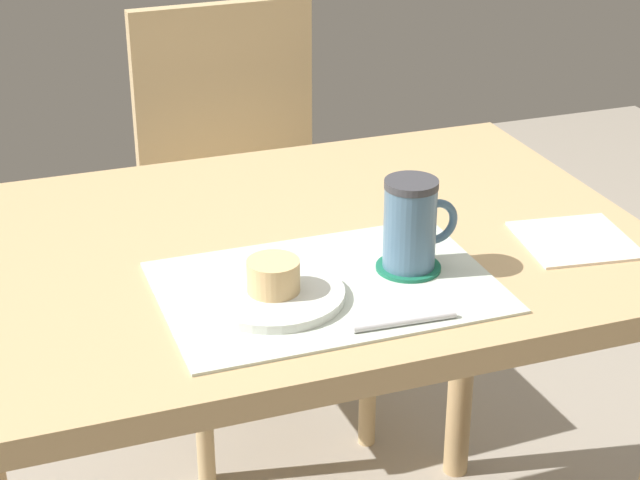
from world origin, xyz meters
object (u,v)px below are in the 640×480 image
at_px(dining_table, 290,300).
at_px(pastry, 273,276).
at_px(pastry_plate, 274,295).
at_px(coffee_mug, 412,223).
at_px(wooden_chair, 244,202).

xyz_separation_m(dining_table, pastry, (-0.07, -0.16, 0.13)).
height_order(pastry_plate, coffee_mug, coffee_mug).
bearing_deg(pastry_plate, dining_table, 65.50).
relative_size(pastry_plate, pastry, 2.69).
xyz_separation_m(dining_table, wooden_chair, (0.13, 0.69, -0.15)).
bearing_deg(coffee_mug, pastry_plate, -174.34).
bearing_deg(pastry_plate, pastry, 0.00).
xyz_separation_m(dining_table, coffee_mug, (0.12, -0.15, 0.17)).
height_order(wooden_chair, pastry, wooden_chair).
relative_size(wooden_chair, pastry, 13.24).
distance_m(dining_table, wooden_chair, 0.72).
xyz_separation_m(pastry, coffee_mug, (0.19, 0.02, 0.03)).
xyz_separation_m(pastry_plate, coffee_mug, (0.19, 0.02, 0.06)).
bearing_deg(wooden_chair, pastry_plate, 74.72).
height_order(pastry_plate, pastry, pastry).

